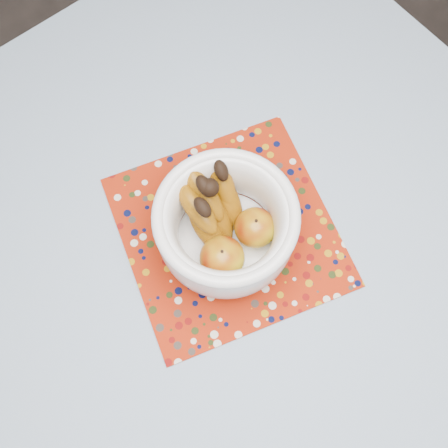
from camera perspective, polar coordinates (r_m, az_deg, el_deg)
name	(u,v)px	position (r m, az deg, el deg)	size (l,w,h in m)	color
table	(222,293)	(0.98, -0.18, -7.52)	(1.20, 1.20, 0.75)	brown
tablecloth	(222,282)	(0.90, -0.20, -6.38)	(1.32, 1.32, 0.01)	slate
placemat	(228,231)	(0.92, 0.43, -0.80)	(0.36, 0.36, 0.00)	#991E08
fruit_bowl	(224,222)	(0.84, -0.02, 0.19)	(0.23, 0.23, 0.16)	white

